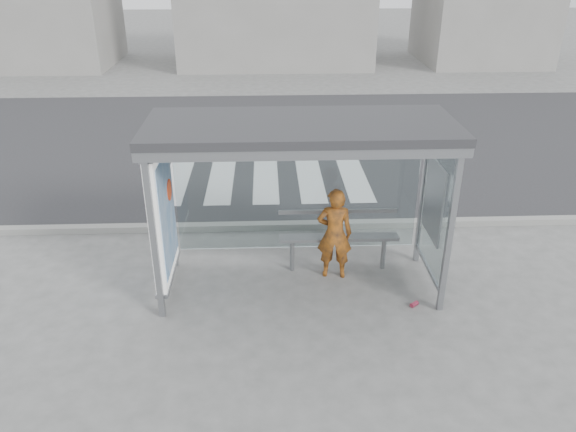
% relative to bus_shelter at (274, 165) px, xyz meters
% --- Properties ---
extents(ground, '(80.00, 80.00, 0.00)m').
position_rel_bus_shelter_xyz_m(ground, '(0.37, -0.06, -1.98)').
color(ground, '#5F5F5D').
rests_on(ground, ground).
extents(road, '(30.00, 10.00, 0.01)m').
position_rel_bus_shelter_xyz_m(road, '(0.37, 6.94, -1.98)').
color(road, '#2D2D2F').
rests_on(road, ground).
extents(curb, '(30.00, 0.18, 0.12)m').
position_rel_bus_shelter_xyz_m(curb, '(0.37, 1.89, -1.92)').
color(curb, gray).
rests_on(curb, ground).
extents(crosswalk, '(4.55, 3.00, 0.00)m').
position_rel_bus_shelter_xyz_m(crosswalk, '(-0.13, 4.44, -1.98)').
color(crosswalk, silver).
rests_on(crosswalk, ground).
extents(bus_shelter, '(4.25, 1.65, 2.62)m').
position_rel_bus_shelter_xyz_m(bus_shelter, '(0.00, 0.00, 0.00)').
color(bus_shelter, gray).
rests_on(bus_shelter, ground).
extents(building_center, '(8.00, 5.00, 5.00)m').
position_rel_bus_shelter_xyz_m(building_center, '(0.37, 17.94, 0.52)').
color(building_center, gray).
rests_on(building_center, ground).
extents(person, '(0.58, 0.42, 1.50)m').
position_rel_bus_shelter_xyz_m(person, '(0.93, 0.22, -1.23)').
color(person, '#D84214').
rests_on(person, ground).
extents(bench, '(1.90, 0.33, 0.98)m').
position_rel_bus_shelter_xyz_m(bench, '(1.02, 0.44, -1.40)').
color(bench, slate).
rests_on(bench, ground).
extents(soda_can, '(0.14, 0.13, 0.07)m').
position_rel_bus_shelter_xyz_m(soda_can, '(2.02, -0.68, -1.95)').
color(soda_can, '#C63A58').
rests_on(soda_can, ground).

